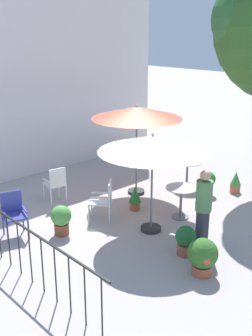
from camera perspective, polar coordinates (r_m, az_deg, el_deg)
name	(u,v)px	position (r m, az deg, el deg)	size (l,w,h in m)	color
ground_plane	(139,217)	(9.66, 1.87, -6.79)	(60.00, 60.00, 0.00)	#ACA3A1
villa_facade	(31,84)	(12.34, -12.98, 11.22)	(9.33, 0.30, 5.30)	silver
terrace_railing	(13,235)	(7.67, -15.30, -8.91)	(0.03, 5.25, 1.01)	black
patio_umbrella_0	(137,113)	(10.42, 1.49, 7.52)	(2.29, 2.29, 2.37)	#2D2D2D
patio_umbrella_1	(153,145)	(8.40, 3.67, 3.22)	(2.25, 2.25, 2.16)	#2D2D2D
cafe_table_0	(181,197)	(9.53, 7.58, -3.94)	(0.71, 0.71, 0.74)	silver
cafe_table_1	(187,169)	(11.47, 8.43, -0.08)	(0.82, 0.82, 0.72)	white
patio_chair_0	(13,211)	(8.97, -15.22, -5.76)	(0.57, 0.58, 0.94)	#364096
patio_chair_1	(104,198)	(9.38, -3.05, -4.16)	(0.68, 0.68, 0.91)	silver
patio_chair_2	(56,182)	(10.39, -9.63, -1.93)	(0.51, 0.51, 0.93)	white
potted_plant_0	(208,181)	(11.03, 11.21, -1.75)	(0.39, 0.39, 0.62)	#A94C29
potted_plant_1	(203,255)	(7.54, 10.54, -11.74)	(0.55, 0.54, 0.69)	#A95738
potted_plant_2	(135,197)	(9.90, 1.24, -4.05)	(0.29, 0.29, 0.61)	#AE5632
potted_plant_3	(236,182)	(11.35, 14.83, -1.85)	(0.29, 0.29, 0.57)	#CF6146
potted_plant_5	(61,219)	(8.87, -8.91, -6.89)	(0.44, 0.44, 0.64)	brown
potted_plant_6	(185,240)	(8.10, 8.16, -9.71)	(0.40, 0.40, 0.60)	brown
standing_person	(203,208)	(8.25, 10.58, -5.45)	(0.35, 0.35, 1.61)	#33333D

